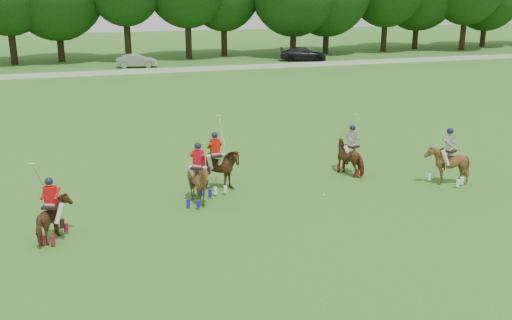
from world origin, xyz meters
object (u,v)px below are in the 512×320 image
object	(u,v)px
polo_red_a	(53,218)
polo_red_c	(199,182)
polo_red_b	(215,170)
car_right	(303,54)
polo_stripe_a	(351,157)
polo_ball	(324,195)
polo_stripe_b	(447,164)
car_mid	(137,61)

from	to	relation	value
polo_red_a	polo_red_c	size ratio (longest dim) A/B	1.12
polo_red_a	polo_red_c	distance (m)	5.38
polo_red_a	polo_red_b	distance (m)	6.69
car_right	polo_red_b	world-z (taller)	polo_red_b
polo_stripe_a	polo_ball	world-z (taller)	polo_stripe_a
car_right	polo_red_a	xyz separation A→B (m)	(-24.55, -40.38, 0.02)
polo_red_b	polo_red_c	world-z (taller)	polo_red_b
car_right	polo_stripe_a	distance (m)	39.13
polo_red_c	polo_stripe_b	xyz separation A→B (m)	(10.08, -0.81, 0.00)
polo_red_c	polo_ball	world-z (taller)	polo_red_c
car_right	polo_red_a	bearing A→B (deg)	167.18
polo_stripe_a	polo_red_c	bearing A→B (deg)	-167.66
car_mid	polo_ball	distance (m)	39.40
car_right	polo_red_c	distance (m)	43.23
car_mid	car_right	distance (m)	17.84
polo_stripe_a	car_mid	bearing A→B (deg)	98.15
polo_red_b	polo_stripe_b	xyz separation A→B (m)	(9.17, -2.02, -0.02)
polo_red_b	polo_red_a	bearing A→B (deg)	-153.42
polo_red_c	polo_stripe_a	bearing A→B (deg)	12.34
car_mid	polo_red_a	distance (m)	40.93
polo_red_b	polo_ball	distance (m)	4.36
polo_red_b	polo_red_c	bearing A→B (deg)	-126.97
car_mid	polo_red_b	xyz separation A→B (m)	(-0.73, -37.38, 0.20)
polo_red_c	car_mid	bearing A→B (deg)	87.57
polo_red_b	polo_stripe_b	world-z (taller)	polo_red_b
polo_ball	polo_red_a	bearing A→B (deg)	-173.58
car_right	polo_red_b	bearing A→B (deg)	172.06
polo_stripe_b	polo_stripe_a	bearing A→B (deg)	143.42
car_mid	polo_stripe_b	world-z (taller)	polo_stripe_b
polo_red_c	polo_red_a	bearing A→B (deg)	-160.61
polo_stripe_a	polo_ball	bearing A→B (deg)	-134.97
polo_ball	polo_stripe_a	bearing A→B (deg)	45.03
polo_red_b	polo_stripe_a	bearing A→B (deg)	2.97
car_mid	car_right	bearing A→B (deg)	-82.22
polo_red_a	polo_red_b	size ratio (longest dim) A/B	0.90
polo_red_a	polo_red_b	world-z (taller)	polo_red_b
polo_stripe_b	polo_red_b	bearing A→B (deg)	167.61
polo_red_b	polo_stripe_b	bearing A→B (deg)	-12.39
polo_red_a	polo_stripe_b	distance (m)	15.18
car_right	polo_stripe_b	bearing A→B (deg)	-174.94
polo_stripe_a	car_right	bearing A→B (deg)	71.32
polo_red_a	polo_red_b	bearing A→B (deg)	26.58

